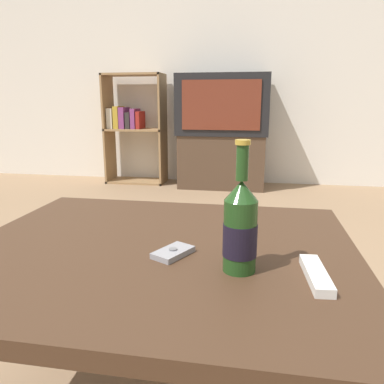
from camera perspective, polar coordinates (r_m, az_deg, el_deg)
The scene contains 8 objects.
back_wall at distance 3.94m, azimuth 6.75°, elevation 20.50°, with size 8.00×0.05×2.60m.
coffee_table at distance 1.01m, azimuth -5.04°, elevation -11.59°, with size 1.01×0.85×0.46m.
tv_stand at distance 3.69m, azimuth 4.60°, elevation 4.73°, with size 0.82×0.41×0.51m.
television at distance 3.64m, azimuth 4.76°, elevation 13.09°, with size 0.86×0.45×0.56m.
bookshelf at distance 3.91m, azimuth -9.13°, elevation 9.93°, with size 0.59×0.30×1.09m.
beer_bottle at distance 0.82m, azimuth 7.36°, elevation -5.38°, with size 0.07×0.07×0.29m.
cell_phone at distance 0.92m, azimuth -2.90°, elevation -9.17°, with size 0.10×0.12×0.02m.
remote_control at distance 0.85m, azimuth 18.39°, elevation -11.86°, with size 0.05×0.17×0.02m.
Camera 1 is at (0.24, -0.88, 0.83)m, focal length 35.00 mm.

